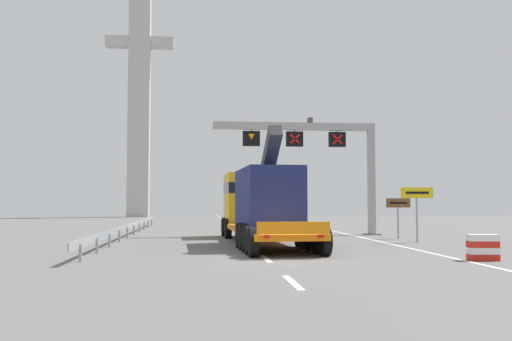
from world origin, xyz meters
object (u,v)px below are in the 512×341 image
(exit_sign_yellow, at_px, (417,200))
(bridge_pylon_distant, at_px, (140,73))
(heavy_haul_truck_orange, at_px, (259,203))
(overhead_lane_gantry, at_px, (317,146))
(tourist_info_sign_brown, at_px, (398,208))
(crash_barrier_striped, at_px, (483,247))

(exit_sign_yellow, height_order, bridge_pylon_distant, bridge_pylon_distant)
(heavy_haul_truck_orange, relative_size, exit_sign_yellow, 5.16)
(heavy_haul_truck_orange, bearing_deg, overhead_lane_gantry, 53.59)
(exit_sign_yellow, bearing_deg, tourist_info_sign_brown, 90.23)
(bridge_pylon_distant, bearing_deg, heavy_haul_truck_orange, -76.61)
(overhead_lane_gantry, relative_size, crash_barrier_striped, 9.66)
(tourist_info_sign_brown, bearing_deg, crash_barrier_striped, -95.05)
(heavy_haul_truck_orange, distance_m, tourist_info_sign_brown, 8.01)
(tourist_info_sign_brown, distance_m, crash_barrier_striped, 11.18)
(heavy_haul_truck_orange, height_order, tourist_info_sign_brown, heavy_haul_truck_orange)
(exit_sign_yellow, relative_size, tourist_info_sign_brown, 1.24)
(crash_barrier_striped, distance_m, bridge_pylon_distant, 62.18)
(heavy_haul_truck_orange, height_order, bridge_pylon_distant, bridge_pylon_distant)
(overhead_lane_gantry, distance_m, crash_barrier_striped, 16.01)
(overhead_lane_gantry, relative_size, heavy_haul_truck_orange, 0.72)
(tourist_info_sign_brown, xyz_separation_m, crash_barrier_striped, (-0.98, -11.07, -1.22))
(overhead_lane_gantry, xyz_separation_m, tourist_info_sign_brown, (3.64, -3.90, -3.80))
(overhead_lane_gantry, relative_size, exit_sign_yellow, 3.73)
(crash_barrier_striped, xyz_separation_m, bridge_pylon_distant, (-18.06, 56.47, 18.76))
(tourist_info_sign_brown, xyz_separation_m, bridge_pylon_distant, (-19.04, 45.40, 17.54))
(heavy_haul_truck_orange, xyz_separation_m, exit_sign_yellow, (7.82, -0.92, 0.12))
(exit_sign_yellow, distance_m, tourist_info_sign_brown, 2.71)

